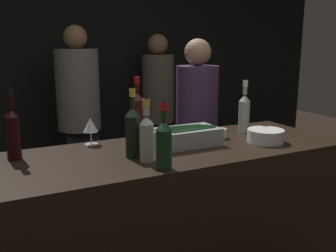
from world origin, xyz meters
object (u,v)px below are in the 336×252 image
(red_wine_bottle_black_foil, at_px, (12,131))
(white_wine_bottle, at_px, (244,111))
(wine_glass, at_px, (91,126))
(candle_votive, at_px, (220,133))
(champagne_bottle, at_px, (133,130))
(red_wine_bottle_tall, at_px, (137,114))
(ice_bin_with_bottles, at_px, (186,135))
(person_blond_tee, at_px, (79,112))
(person_grey_polo, at_px, (158,105))
(red_wine_bottle_burgundy, at_px, (164,142))
(person_in_hoodie, at_px, (196,129))
(rose_wine_bottle, at_px, (147,135))
(bowl_white, at_px, (266,135))

(red_wine_bottle_black_foil, xyz_separation_m, white_wine_bottle, (1.36, -0.04, -0.01))
(wine_glass, xyz_separation_m, candle_votive, (0.73, -0.20, -0.08))
(champagne_bottle, bearing_deg, white_wine_bottle, 12.71)
(red_wine_bottle_tall, bearing_deg, white_wine_bottle, -10.50)
(ice_bin_with_bottles, distance_m, red_wine_bottle_black_foil, 0.89)
(person_blond_tee, bearing_deg, ice_bin_with_bottles, 16.71)
(red_wine_bottle_black_foil, relative_size, person_grey_polo, 0.21)
(red_wine_bottle_black_foil, xyz_separation_m, champagne_bottle, (0.53, -0.23, -0.01))
(wine_glass, relative_size, red_wine_bottle_tall, 0.41)
(red_wine_bottle_burgundy, bearing_deg, white_wine_bottle, 28.49)
(champagne_bottle, xyz_separation_m, person_in_hoodie, (0.89, 0.87, -0.26))
(rose_wine_bottle, distance_m, red_wine_bottle_tall, 0.42)
(rose_wine_bottle, xyz_separation_m, red_wine_bottle_burgundy, (0.02, -0.15, -0.00))
(rose_wine_bottle, xyz_separation_m, white_wine_bottle, (0.79, 0.27, 0.01))
(wine_glass, height_order, red_wine_bottle_burgundy, red_wine_bottle_burgundy)
(person_blond_tee, bearing_deg, rose_wine_bottle, 6.50)
(ice_bin_with_bottles, height_order, wine_glass, wine_glass)
(bowl_white, height_order, white_wine_bottle, white_wine_bottle)
(person_in_hoodie, xyz_separation_m, person_grey_polo, (0.14, 1.03, 0.04))
(person_grey_polo, bearing_deg, white_wine_bottle, -83.09)
(candle_votive, relative_size, person_in_hoodie, 0.05)
(person_grey_polo, bearing_deg, red_wine_bottle_tall, -105.34)
(red_wine_bottle_burgundy, distance_m, person_blond_tee, 1.99)
(bowl_white, bearing_deg, person_blond_tee, 109.56)
(bowl_white, bearing_deg, rose_wine_bottle, -178.44)
(rose_wine_bottle, bearing_deg, person_blond_tee, 86.59)
(white_wine_bottle, bearing_deg, champagne_bottle, -167.29)
(rose_wine_bottle, distance_m, person_blond_tee, 1.85)
(champagne_bottle, height_order, white_wine_bottle, champagne_bottle)
(person_in_hoodie, bearing_deg, person_blond_tee, -100.04)
(red_wine_bottle_burgundy, bearing_deg, person_blond_tee, 87.43)
(bowl_white, distance_m, rose_wine_bottle, 0.76)
(bowl_white, xyz_separation_m, person_grey_polo, (0.24, 1.97, -0.13))
(champagne_bottle, relative_size, red_wine_bottle_tall, 0.93)
(wine_glass, distance_m, red_wine_bottle_black_foil, 0.42)
(wine_glass, distance_m, red_wine_bottle_tall, 0.28)
(red_wine_bottle_tall, height_order, person_grey_polo, person_grey_polo)
(wine_glass, bearing_deg, red_wine_bottle_burgundy, -72.24)
(bowl_white, bearing_deg, person_grey_polo, 83.03)
(candle_votive, height_order, red_wine_bottle_tall, red_wine_bottle_tall)
(ice_bin_with_bottles, bearing_deg, person_in_hoodie, 55.36)
(wine_glass, height_order, person_grey_polo, person_grey_polo)
(ice_bin_with_bottles, relative_size, candle_votive, 4.54)
(white_wine_bottle, bearing_deg, red_wine_bottle_tall, 169.50)
(person_in_hoodie, bearing_deg, red_wine_bottle_burgundy, 2.41)
(bowl_white, xyz_separation_m, red_wine_bottle_burgundy, (-0.73, -0.17, 0.09))
(wine_glass, height_order, person_in_hoodie, person_in_hoodie)
(wine_glass, bearing_deg, person_blond_tee, 79.24)
(red_wine_bottle_burgundy, distance_m, person_grey_polo, 2.35)
(red_wine_bottle_black_foil, distance_m, red_wine_bottle_burgundy, 0.75)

